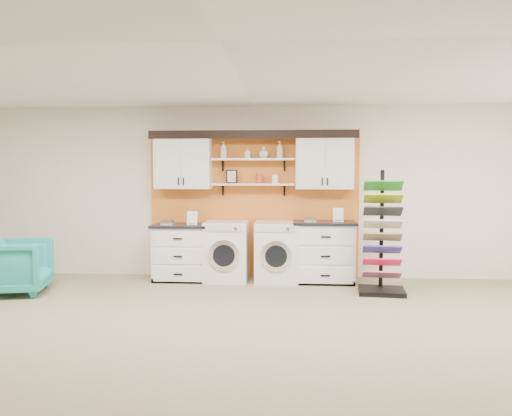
# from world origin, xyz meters

# --- Properties ---
(floor) EXTENTS (10.00, 10.00, 0.00)m
(floor) POSITION_xyz_m (0.00, 0.00, 0.00)
(floor) COLOR gray
(floor) RESTS_ON ground
(ceiling) EXTENTS (10.00, 10.00, 0.00)m
(ceiling) POSITION_xyz_m (0.00, 0.00, 2.80)
(ceiling) COLOR white
(ceiling) RESTS_ON wall_back
(wall_back) EXTENTS (10.00, 0.00, 10.00)m
(wall_back) POSITION_xyz_m (0.00, 4.00, 1.40)
(wall_back) COLOR silver
(wall_back) RESTS_ON floor
(accent_panel) EXTENTS (3.40, 0.07, 2.40)m
(accent_panel) POSITION_xyz_m (0.00, 3.96, 1.20)
(accent_panel) COLOR orange
(accent_panel) RESTS_ON wall_back
(upper_cabinet_left) EXTENTS (0.90, 0.35, 0.84)m
(upper_cabinet_left) POSITION_xyz_m (-1.13, 3.79, 1.88)
(upper_cabinet_left) COLOR white
(upper_cabinet_left) RESTS_ON wall_back
(upper_cabinet_right) EXTENTS (0.90, 0.35, 0.84)m
(upper_cabinet_right) POSITION_xyz_m (1.13, 3.79, 1.88)
(upper_cabinet_right) COLOR white
(upper_cabinet_right) RESTS_ON wall_back
(shelf_lower) EXTENTS (1.32, 0.28, 0.03)m
(shelf_lower) POSITION_xyz_m (0.00, 3.80, 1.53)
(shelf_lower) COLOR white
(shelf_lower) RESTS_ON wall_back
(shelf_upper) EXTENTS (1.32, 0.28, 0.03)m
(shelf_upper) POSITION_xyz_m (0.00, 3.80, 1.93)
(shelf_upper) COLOR white
(shelf_upper) RESTS_ON wall_back
(crown_molding) EXTENTS (3.30, 0.41, 0.13)m
(crown_molding) POSITION_xyz_m (0.00, 3.81, 2.33)
(crown_molding) COLOR black
(crown_molding) RESTS_ON wall_back
(picture_frame) EXTENTS (0.18, 0.02, 0.22)m
(picture_frame) POSITION_xyz_m (-0.35, 3.85, 1.66)
(picture_frame) COLOR black
(picture_frame) RESTS_ON shelf_lower
(canister_red) EXTENTS (0.11, 0.11, 0.16)m
(canister_red) POSITION_xyz_m (0.10, 3.80, 1.62)
(canister_red) COLOR red
(canister_red) RESTS_ON shelf_lower
(canister_cream) EXTENTS (0.10, 0.10, 0.14)m
(canister_cream) POSITION_xyz_m (0.35, 3.80, 1.61)
(canister_cream) COLOR silver
(canister_cream) RESTS_ON shelf_lower
(base_cabinet_left) EXTENTS (0.91, 0.66, 0.90)m
(base_cabinet_left) POSITION_xyz_m (-1.13, 3.64, 0.45)
(base_cabinet_left) COLOR white
(base_cabinet_left) RESTS_ON floor
(base_cabinet_right) EXTENTS (0.98, 0.66, 0.96)m
(base_cabinet_right) POSITION_xyz_m (1.13, 3.64, 0.48)
(base_cabinet_right) COLOR white
(base_cabinet_right) RESTS_ON floor
(washer) EXTENTS (0.68, 0.71, 0.94)m
(washer) POSITION_xyz_m (-0.41, 3.64, 0.47)
(washer) COLOR white
(washer) RESTS_ON floor
(dryer) EXTENTS (0.67, 0.71, 0.94)m
(dryer) POSITION_xyz_m (0.39, 3.64, 0.47)
(dryer) COLOR white
(dryer) RESTS_ON floor
(sample_rack) EXTENTS (0.69, 0.60, 1.76)m
(sample_rack) POSITION_xyz_m (1.90, 2.97, 0.55)
(sample_rack) COLOR black
(sample_rack) RESTS_ON floor
(armchair) EXTENTS (1.01, 0.99, 0.77)m
(armchair) POSITION_xyz_m (-3.28, 2.57, 0.39)
(armchair) COLOR teal
(armchair) RESTS_ON floor
(soap_bottle_a) EXTENTS (0.12, 0.11, 0.27)m
(soap_bottle_a) POSITION_xyz_m (-0.47, 3.80, 2.08)
(soap_bottle_a) COLOR silver
(soap_bottle_a) RESTS_ON shelf_upper
(soap_bottle_b) EXTENTS (0.10, 0.10, 0.17)m
(soap_bottle_b) POSITION_xyz_m (-0.10, 3.80, 2.03)
(soap_bottle_b) COLOR silver
(soap_bottle_b) RESTS_ON shelf_upper
(soap_bottle_c) EXTENTS (0.16, 0.16, 0.19)m
(soap_bottle_c) POSITION_xyz_m (0.17, 3.80, 2.04)
(soap_bottle_c) COLOR silver
(soap_bottle_c) RESTS_ON shelf_upper
(soap_bottle_d) EXTENTS (0.15, 0.15, 0.27)m
(soap_bottle_d) POSITION_xyz_m (0.42, 3.80, 2.08)
(soap_bottle_d) COLOR silver
(soap_bottle_d) RESTS_ON shelf_upper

